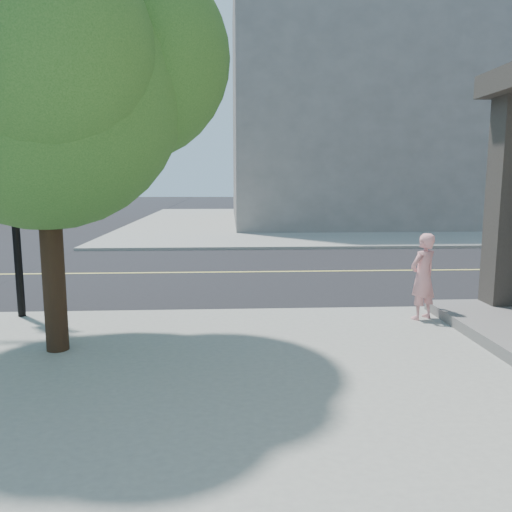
{
  "coord_description": "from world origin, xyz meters",
  "views": [
    {
      "loc": [
        4.68,
        -9.33,
        2.56
      ],
      "look_at": [
        5.12,
        -1.02,
        1.3
      ],
      "focal_mm": 35.09,
      "sensor_mm": 36.0,
      "label": 1
    }
  ],
  "objects": [
    {
      "name": "sidewalk_ne",
      "position": [
        13.5,
        21.5,
        0.06
      ],
      "size": [
        29.0,
        25.0,
        0.12
      ],
      "primitive_type": "cube",
      "color": "gray",
      "rests_on": "ground"
    },
    {
      "name": "road_ew",
      "position": [
        0.0,
        4.5,
        0.01
      ],
      "size": [
        140.0,
        9.0,
        0.01
      ],
      "primitive_type": "cube",
      "color": "black",
      "rests_on": "ground"
    },
    {
      "name": "filler_ne",
      "position": [
        14.0,
        22.0,
        7.12
      ],
      "size": [
        18.0,
        16.0,
        14.0
      ],
      "primitive_type": "cube",
      "color": "slate",
      "rests_on": "sidewalk_ne"
    },
    {
      "name": "street_tree",
      "position": [
        2.28,
        -2.18,
        4.25
      ],
      "size": [
        4.82,
        4.38,
        6.4
      ],
      "rotation": [
        0.0,
        0.0,
        0.35
      ],
      "color": "black",
      "rests_on": "sidewalk_se"
    },
    {
      "name": "man_on_phone",
      "position": [
        8.08,
        -0.86,
        0.89
      ],
      "size": [
        0.67,
        0.6,
        1.53
      ],
      "primitive_type": "imported",
      "rotation": [
        0.0,
        0.0,
        3.66
      ],
      "color": "pink",
      "rests_on": "sidewalk_se"
    }
  ]
}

